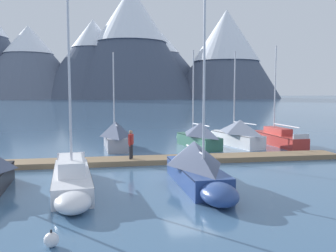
{
  "coord_description": "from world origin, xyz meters",
  "views": [
    {
      "loc": [
        -4.45,
        -17.27,
        4.24
      ],
      "look_at": [
        0.0,
        6.0,
        2.0
      ],
      "focal_mm": 38.85,
      "sensor_mm": 36.0,
      "label": 1
    }
  ],
  "objects_px": {
    "sailboat_end_of_dock": "(276,137)",
    "sailboat_mid_dock_port": "(115,136)",
    "sailboat_mid_dock_starboard": "(198,166)",
    "mooring_buoy_channel_marker": "(51,240)",
    "sailboat_far_berth": "(198,135)",
    "person_on_dock": "(131,143)",
    "sailboat_outer_slip": "(236,133)",
    "sailboat_second_berth": "(72,179)"
  },
  "relations": [
    {
      "from": "sailboat_far_berth",
      "to": "person_on_dock",
      "type": "height_order",
      "value": "sailboat_far_berth"
    },
    {
      "from": "sailboat_mid_dock_starboard",
      "to": "sailboat_outer_slip",
      "type": "bearing_deg",
      "value": 61.29
    },
    {
      "from": "person_on_dock",
      "to": "mooring_buoy_channel_marker",
      "type": "height_order",
      "value": "person_on_dock"
    },
    {
      "from": "sailboat_far_berth",
      "to": "sailboat_end_of_dock",
      "type": "distance_m",
      "value": 6.6
    },
    {
      "from": "sailboat_mid_dock_port",
      "to": "sailboat_end_of_dock",
      "type": "relative_size",
      "value": 0.91
    },
    {
      "from": "person_on_dock",
      "to": "sailboat_mid_dock_starboard",
      "type": "bearing_deg",
      "value": -66.28
    },
    {
      "from": "person_on_dock",
      "to": "sailboat_mid_dock_port",
      "type": "bearing_deg",
      "value": 96.3
    },
    {
      "from": "sailboat_mid_dock_port",
      "to": "sailboat_outer_slip",
      "type": "relative_size",
      "value": 0.97
    },
    {
      "from": "sailboat_mid_dock_port",
      "to": "person_on_dock",
      "type": "relative_size",
      "value": 4.25
    },
    {
      "from": "sailboat_second_berth",
      "to": "person_on_dock",
      "type": "xyz_separation_m",
      "value": [
        3.0,
        5.53,
        0.72
      ]
    },
    {
      "from": "sailboat_second_berth",
      "to": "mooring_buoy_channel_marker",
      "type": "distance_m",
      "value": 5.63
    },
    {
      "from": "sailboat_mid_dock_port",
      "to": "sailboat_far_berth",
      "type": "xyz_separation_m",
      "value": [
        6.28,
        -0.49,
        -0.05
      ]
    },
    {
      "from": "sailboat_outer_slip",
      "to": "sailboat_end_of_dock",
      "type": "xyz_separation_m",
      "value": [
        3.39,
        -0.1,
        -0.39
      ]
    },
    {
      "from": "sailboat_mid_dock_starboard",
      "to": "mooring_buoy_channel_marker",
      "type": "height_order",
      "value": "sailboat_mid_dock_starboard"
    },
    {
      "from": "mooring_buoy_channel_marker",
      "to": "sailboat_mid_dock_starboard",
      "type": "bearing_deg",
      "value": 44.16
    },
    {
      "from": "person_on_dock",
      "to": "mooring_buoy_channel_marker",
      "type": "distance_m",
      "value": 11.64
    },
    {
      "from": "sailboat_far_berth",
      "to": "sailboat_outer_slip",
      "type": "bearing_deg",
      "value": 6.24
    },
    {
      "from": "sailboat_second_berth",
      "to": "sailboat_mid_dock_port",
      "type": "bearing_deg",
      "value": 78.6
    },
    {
      "from": "person_on_dock",
      "to": "mooring_buoy_channel_marker",
      "type": "xyz_separation_m",
      "value": [
        -3.16,
        -11.15,
        -1.06
      ]
    },
    {
      "from": "sailboat_mid_dock_starboard",
      "to": "mooring_buoy_channel_marker",
      "type": "relative_size",
      "value": 18.68
    },
    {
      "from": "sailboat_far_berth",
      "to": "sailboat_outer_slip",
      "type": "height_order",
      "value": "sailboat_far_berth"
    },
    {
      "from": "sailboat_end_of_dock",
      "to": "sailboat_mid_dock_port",
      "type": "bearing_deg",
      "value": 178.94
    },
    {
      "from": "sailboat_second_berth",
      "to": "sailboat_end_of_dock",
      "type": "bearing_deg",
      "value": 36.69
    },
    {
      "from": "sailboat_far_berth",
      "to": "person_on_dock",
      "type": "relative_size",
      "value": 4.4
    },
    {
      "from": "sailboat_outer_slip",
      "to": "sailboat_end_of_dock",
      "type": "height_order",
      "value": "sailboat_end_of_dock"
    },
    {
      "from": "sailboat_mid_dock_port",
      "to": "mooring_buoy_channel_marker",
      "type": "bearing_deg",
      "value": -98.27
    },
    {
      "from": "sailboat_second_berth",
      "to": "sailboat_mid_dock_starboard",
      "type": "bearing_deg",
      "value": -1.34
    },
    {
      "from": "sailboat_second_berth",
      "to": "sailboat_outer_slip",
      "type": "bearing_deg",
      "value": 44.05
    },
    {
      "from": "sailboat_mid_dock_port",
      "to": "person_on_dock",
      "type": "distance_m",
      "value": 6.08
    },
    {
      "from": "sailboat_second_berth",
      "to": "mooring_buoy_channel_marker",
      "type": "xyz_separation_m",
      "value": [
        -0.17,
        -5.62,
        -0.34
      ]
    },
    {
      "from": "sailboat_second_berth",
      "to": "sailboat_mid_dock_starboard",
      "type": "height_order",
      "value": "sailboat_mid_dock_starboard"
    },
    {
      "from": "sailboat_second_berth",
      "to": "sailboat_far_berth",
      "type": "xyz_separation_m",
      "value": [
        8.62,
        11.08,
        0.38
      ]
    },
    {
      "from": "sailboat_outer_slip",
      "to": "sailboat_end_of_dock",
      "type": "bearing_deg",
      "value": -1.71
    },
    {
      "from": "mooring_buoy_channel_marker",
      "to": "sailboat_outer_slip",
      "type": "bearing_deg",
      "value": 54.9
    },
    {
      "from": "sailboat_outer_slip",
      "to": "person_on_dock",
      "type": "bearing_deg",
      "value": -146.23
    },
    {
      "from": "sailboat_far_berth",
      "to": "sailboat_second_berth",
      "type": "bearing_deg",
      "value": -127.87
    },
    {
      "from": "sailboat_mid_dock_starboard",
      "to": "mooring_buoy_channel_marker",
      "type": "distance_m",
      "value": 7.91
    },
    {
      "from": "sailboat_second_berth",
      "to": "person_on_dock",
      "type": "height_order",
      "value": "sailboat_second_berth"
    },
    {
      "from": "sailboat_second_berth",
      "to": "person_on_dock",
      "type": "bearing_deg",
      "value": 61.54
    },
    {
      "from": "sailboat_outer_slip",
      "to": "mooring_buoy_channel_marker",
      "type": "height_order",
      "value": "sailboat_outer_slip"
    },
    {
      "from": "sailboat_far_berth",
      "to": "person_on_dock",
      "type": "distance_m",
      "value": 7.9
    },
    {
      "from": "sailboat_mid_dock_port",
      "to": "sailboat_mid_dock_starboard",
      "type": "height_order",
      "value": "sailboat_mid_dock_starboard"
    }
  ]
}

